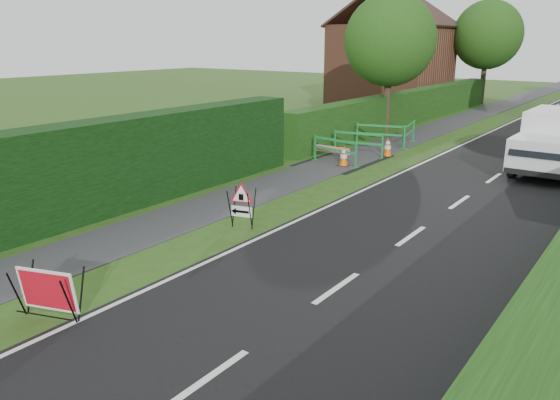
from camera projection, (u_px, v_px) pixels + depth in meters
The scene contains 17 objects.
ground at pixel (203, 274), 10.92m from camera, with size 120.00×120.00×0.00m, color #264A15.
footpath at pixel (507, 104), 39.78m from camera, with size 2.00×90.00×0.02m, color #2D2D30.
hedge_west_near at pixel (59, 226), 13.74m from camera, with size 1.10×18.00×2.50m, color black.
hedge_west_far at pixel (409, 123), 30.82m from camera, with size 1.00×24.00×1.80m, color #14380F.
house_west at pixel (391, 63), 39.03m from camera, with size 7.50×7.40×7.88m.
tree_nw at pixel (390, 40), 26.22m from camera, with size 4.40×4.40×6.70m.
tree_fw at pixel (488, 35), 38.54m from camera, with size 4.80×4.80×7.24m.
red_rect_sign at pixel (48, 291), 9.03m from camera, with size 1.20×0.95×0.90m.
triangle_sign at pixel (240, 202), 13.39m from camera, with size 0.83×0.83×0.99m.
works_van at pixel (552, 141), 19.03m from camera, with size 1.89×4.71×2.13m.
traffic_cone_3 at pixel (344, 156), 20.14m from camera, with size 0.38×0.38×0.79m.
traffic_cone_4 at pixel (388, 147), 21.81m from camera, with size 0.38×0.38×0.79m.
ped_barrier_0 at pixel (335, 148), 20.38m from camera, with size 2.09×0.70×1.00m.
ped_barrier_1 at pixel (358, 141), 21.80m from camera, with size 2.09×0.63×1.00m.
ped_barrier_2 at pixel (380, 132), 23.76m from camera, with size 2.08×0.86×1.00m.
ped_barrier_3 at pixel (409, 131), 24.07m from camera, with size 0.76×2.09×1.00m.
redwhite_plank at pixel (333, 161), 21.12m from camera, with size 1.50×0.04×0.25m, color red.
Camera 1 is at (7.15, -7.23, 4.52)m, focal length 35.00 mm.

